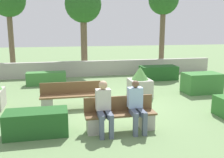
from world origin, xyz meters
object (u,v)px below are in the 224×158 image
Objects in this scene: bench_left_side at (71,98)px; tree_center_left at (83,6)px; bench_front at (120,118)px; tree_center_right at (163,2)px; tree_leftmost at (8,1)px; person_seated_woman at (136,104)px; planter_corner_left at (140,83)px; person_seated_man at (104,105)px.

tree_center_left reaches higher than bench_left_side.
tree_center_right reaches higher than bench_front.
bench_front is 11.16m from tree_leftmost.
bench_front is 0.37× the size of tree_center_left.
tree_center_right is at bearing 63.31° from person_seated_woman.
bench_left_side is 0.38× the size of tree_center_right.
planter_corner_left is 9.44m from tree_leftmost.
bench_left_side is 1.50× the size of person_seated_man.
tree_center_left is (1.17, 6.96, 3.59)m from bench_left_side.
bench_front is at bearing -57.70° from bench_left_side.
planter_corner_left reaches higher than bench_front.
bench_front is 0.35× the size of tree_center_right.
planter_corner_left is at bearing 70.08° from person_seated_woman.
tree_center_left reaches higher than person_seated_woman.
tree_leftmost is (-5.78, 6.51, 3.64)m from planter_corner_left.
bench_front is 10.80m from tree_center_right.
tree_center_left is at bearing 104.65° from planter_corner_left.
planter_corner_left is at bearing 57.82° from person_seated_man.
tree_leftmost is (-3.04, 7.47, 3.83)m from bench_left_side.
planter_corner_left is (2.74, 0.96, 0.18)m from bench_left_side.
tree_center_left reaches higher than bench_front.
person_seated_man is 0.26× the size of tree_center_right.
tree_leftmost is at bearing 111.11° from person_seated_man.
tree_center_right is (4.90, -0.28, 0.32)m from tree_center_left.
tree_leftmost is at bearing 115.49° from bench_left_side.
tree_center_right reaches higher than person_seated_woman.
bench_left_side is 1.72× the size of planter_corner_left.
planter_corner_left is 0.23× the size of tree_center_left.
person_seated_woman is 10.61m from tree_center_right.
person_seated_man is (0.71, -2.26, 0.42)m from bench_left_side.
tree_leftmost reaches higher than bench_front.
planter_corner_left is at bearing -120.19° from tree_center_right.
tree_center_right is (3.33, 5.72, 3.73)m from planter_corner_left.
person_seated_woman is 1.12× the size of planter_corner_left.
tree_center_right is at bearing 59.81° from planter_corner_left.
person_seated_man is at bearing -122.18° from planter_corner_left.
tree_center_left is at bearing 87.16° from person_seated_man.
bench_left_side is at bearing -160.70° from planter_corner_left.
person_seated_woman is at bearing -87.52° from tree_center_left.
tree_leftmost is at bearing 113.75° from bench_front.
person_seated_man is 10.99m from tree_center_right.
tree_center_left is 4.92m from tree_center_right.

